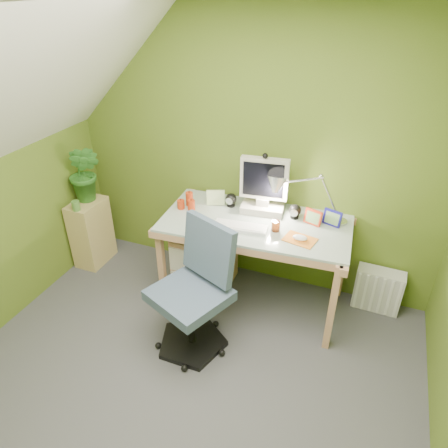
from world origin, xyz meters
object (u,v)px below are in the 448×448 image
(desk_lamp, at_px, (322,187))
(potted_plant, at_px, (85,173))
(desk, at_px, (254,262))
(monitor, at_px, (264,179))
(side_ledge, at_px, (92,232))
(task_chair, at_px, (189,293))
(radiator, at_px, (378,290))

(desk_lamp, bearing_deg, potted_plant, -170.49)
(desk, height_order, monitor, monitor)
(monitor, xyz_separation_m, side_ledge, (-1.63, -0.21, -0.75))
(side_ledge, relative_size, potted_plant, 1.19)
(desk, bearing_deg, monitor, 86.39)
(desk_lamp, bearing_deg, task_chair, -124.85)
(potted_plant, bearing_deg, task_chair, -27.40)
(desk, relative_size, radiator, 3.89)
(desk_lamp, height_order, side_ledge, desk_lamp)
(desk_lamp, relative_size, side_ledge, 0.90)
(monitor, bearing_deg, potted_plant, 178.69)
(task_chair, bearing_deg, radiator, 59.42)
(task_chair, distance_m, radiator, 1.62)
(task_chair, bearing_deg, monitor, 95.43)
(radiator, bearing_deg, task_chair, -141.49)
(radiator, bearing_deg, potted_plant, -172.64)
(desk, xyz_separation_m, radiator, (1.01, 0.27, -0.20))
(monitor, xyz_separation_m, potted_plant, (-1.62, -0.16, -0.15))
(desk, bearing_deg, desk_lamp, 18.19)
(desk_lamp, relative_size, radiator, 1.55)
(side_ledge, bearing_deg, radiator, 6.45)
(monitor, relative_size, side_ledge, 0.87)
(side_ledge, height_order, radiator, side_ledge)
(desk, height_order, task_chair, task_chair)
(desk, relative_size, task_chair, 1.45)
(desk, distance_m, desk_lamp, 0.84)
(desk_lamp, distance_m, side_ledge, 2.22)
(task_chair, xyz_separation_m, radiator, (1.28, 0.95, -0.32))
(desk_lamp, distance_m, task_chair, 1.26)
(side_ledge, bearing_deg, desk_lamp, 5.72)
(desk, height_order, desk_lamp, desk_lamp)
(desk, height_order, radiator, desk)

